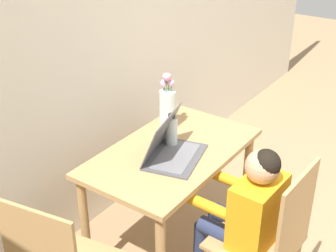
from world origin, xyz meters
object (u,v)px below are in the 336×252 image
at_px(chair_occupied, 268,242).
at_px(person_seated, 247,209).
at_px(water_bottle, 172,131).
at_px(laptop, 170,148).
at_px(flower_vase, 168,106).

distance_m(chair_occupied, person_seated, 0.19).
bearing_deg(water_bottle, laptop, -149.76).
relative_size(person_seated, laptop, 2.25).
distance_m(flower_vase, water_bottle, 0.23).
relative_size(chair_occupied, flower_vase, 2.51).
height_order(flower_vase, water_bottle, flower_vase).
bearing_deg(flower_vase, person_seated, -114.83).
xyz_separation_m(chair_occupied, person_seated, (0.01, 0.13, 0.14)).
height_order(laptop, flower_vase, flower_vase).
height_order(chair_occupied, laptop, laptop).
relative_size(chair_occupied, laptop, 2.11).
relative_size(chair_occupied, water_bottle, 4.61).
relative_size(laptop, water_bottle, 2.18).
xyz_separation_m(laptop, flower_vase, (0.28, 0.21, 0.08)).
height_order(person_seated, flower_vase, flower_vase).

